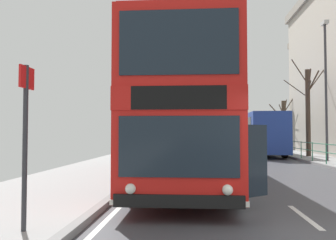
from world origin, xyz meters
name	(u,v)px	position (x,y,z in m)	size (l,w,h in m)	color
double_decker_bus_main	(185,118)	(-2.56, 7.40, 2.26)	(3.33, 11.57, 4.31)	red
background_bus_far_lane	(257,133)	(2.77, 22.29, 1.70)	(2.67, 10.67, 3.11)	navy
pedestrian_railing_far_kerb	(306,147)	(4.45, 16.01, 0.85)	(0.05, 29.73, 1.05)	#236B4C
bus_stop_sign_near	(25,128)	(-4.96, 0.72, 1.78)	(0.08, 0.44, 2.67)	#2D2D33
street_lamp_far_side	(326,80)	(5.38, 15.34, 4.79)	(0.28, 0.60, 8.08)	#38383D
bare_tree_far_00	(284,123)	(6.31, 27.90, 2.62)	(2.97, 2.00, 5.10)	#4C3D2D
bare_tree_far_01	(308,109)	(5.53, 18.87, 3.36)	(2.80, 2.38, 6.62)	#423328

